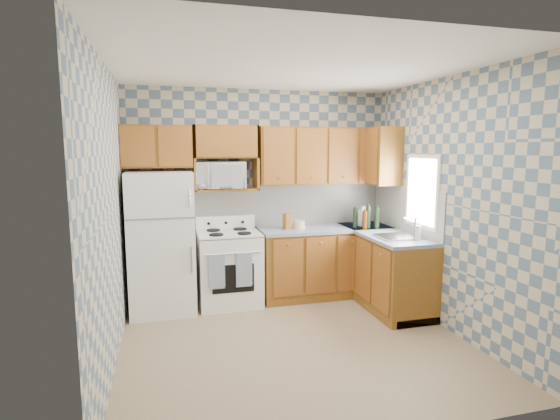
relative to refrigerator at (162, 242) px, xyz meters
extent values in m
plane|color=#876C53|center=(1.27, -1.25, -0.84)|extent=(3.40, 3.40, 0.00)
cube|color=slate|center=(1.27, 0.35, 0.51)|extent=(3.40, 0.02, 2.70)
cube|color=slate|center=(2.97, -1.25, 0.51)|extent=(0.02, 3.20, 2.70)
cube|color=white|center=(1.68, 0.34, 0.36)|extent=(2.60, 0.02, 0.56)
cube|color=white|center=(2.96, -0.45, 0.36)|extent=(0.02, 1.60, 0.56)
cube|color=white|center=(0.00, 0.00, 0.00)|extent=(0.75, 0.70, 1.68)
cube|color=white|center=(0.80, 0.03, -0.39)|extent=(0.76, 0.65, 0.90)
cube|color=silver|center=(0.80, 0.03, 0.07)|extent=(0.76, 0.65, 0.02)
cube|color=white|center=(0.80, 0.30, 0.16)|extent=(0.76, 0.08, 0.17)
cube|color=navy|center=(0.61, -0.32, -0.31)|extent=(0.19, 0.02, 0.41)
cube|color=navy|center=(0.93, -0.32, -0.31)|extent=(0.19, 0.02, 0.41)
cube|color=brown|center=(2.10, 0.05, -0.40)|extent=(1.75, 0.60, 0.88)
cube|color=brown|center=(2.67, -0.45, -0.40)|extent=(0.60, 1.60, 0.88)
cube|color=slate|center=(2.10, 0.05, 0.06)|extent=(1.77, 0.63, 0.04)
cube|color=slate|center=(2.67, -0.45, 0.06)|extent=(0.63, 1.60, 0.04)
cube|color=brown|center=(2.10, 0.19, 1.01)|extent=(1.75, 0.33, 0.74)
cube|color=brown|center=(-0.02, 0.19, 1.13)|extent=(0.82, 0.33, 0.50)
cube|color=brown|center=(2.81, 0.00, 1.01)|extent=(0.33, 0.70, 0.74)
cube|color=brown|center=(0.80, 0.19, 0.60)|extent=(0.80, 0.33, 0.03)
imported|color=white|center=(0.73, 0.20, 0.78)|extent=(0.61, 0.42, 0.34)
cube|color=#B7B7BC|center=(2.67, -0.80, 0.09)|extent=(0.48, 0.40, 0.03)
cube|color=silver|center=(2.96, -0.80, 0.61)|extent=(0.02, 0.66, 0.86)
cylinder|color=black|center=(2.60, -0.16, 0.22)|extent=(0.06, 0.06, 0.29)
cylinder|color=black|center=(2.70, -0.21, 0.22)|extent=(0.06, 0.06, 0.27)
cylinder|color=#522808|center=(2.75, -0.12, 0.21)|extent=(0.06, 0.06, 0.25)
cylinder|color=#522808|center=(2.53, -0.21, 0.20)|extent=(0.06, 0.06, 0.23)
cylinder|color=black|center=(2.45, -0.10, 0.21)|extent=(0.06, 0.06, 0.26)
cube|color=brown|center=(1.56, 0.03, 0.18)|extent=(0.11, 0.11, 0.20)
cylinder|color=white|center=(2.63, 0.03, 0.18)|extent=(0.16, 0.16, 0.21)
cylinder|color=beige|center=(2.80, -1.01, 0.17)|extent=(0.06, 0.06, 0.17)
camera|label=1|loc=(0.05, -5.27, 1.10)|focal=28.00mm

